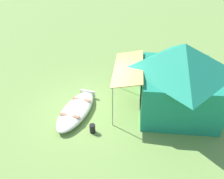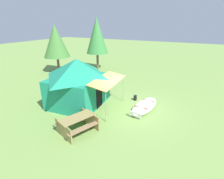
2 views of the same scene
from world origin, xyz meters
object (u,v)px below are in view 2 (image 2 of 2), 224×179
(cooler_box, at_px, (81,109))
(pine_tree_back_left, at_px, (56,41))
(pine_tree_back_right, at_px, (97,36))
(beached_rowboat, at_px, (144,106))
(picnic_table, at_px, (77,123))
(canvas_cabin_tent, at_px, (78,81))
(fuel_can, at_px, (135,98))

(cooler_box, xyz_separation_m, pine_tree_back_left, (6.21, 7.54, 2.98))
(pine_tree_back_right, bearing_deg, cooler_box, -153.74)
(beached_rowboat, xyz_separation_m, picnic_table, (-3.74, 2.14, 0.28))
(canvas_cabin_tent, distance_m, fuel_can, 3.95)
(cooler_box, relative_size, pine_tree_back_left, 0.09)
(fuel_can, bearing_deg, picnic_table, 165.72)
(beached_rowboat, xyz_separation_m, canvas_cabin_tent, (-1.21, 3.98, 1.31))
(picnic_table, relative_size, fuel_can, 5.90)
(cooler_box, height_order, pine_tree_back_right, pine_tree_back_right)
(picnic_table, bearing_deg, canvas_cabin_tent, 36.13)
(canvas_cabin_tent, bearing_deg, cooler_box, -137.99)
(beached_rowboat, distance_m, pine_tree_back_left, 11.84)
(cooler_box, bearing_deg, fuel_can, -36.08)
(beached_rowboat, distance_m, picnic_table, 4.32)
(beached_rowboat, xyz_separation_m, pine_tree_back_right, (7.05, 7.69, 3.40))
(canvas_cabin_tent, xyz_separation_m, cooler_box, (-0.90, -0.81, -1.33))
(picnic_table, bearing_deg, pine_tree_back_left, 47.59)
(beached_rowboat, height_order, picnic_table, picnic_table)
(beached_rowboat, height_order, fuel_can, beached_rowboat)
(beached_rowboat, distance_m, fuel_can, 1.34)
(fuel_can, bearing_deg, beached_rowboat, -134.77)
(picnic_table, xyz_separation_m, cooler_box, (1.63, 1.03, -0.30))
(pine_tree_back_left, bearing_deg, picnic_table, -132.41)
(cooler_box, bearing_deg, pine_tree_back_left, 50.54)
(cooler_box, relative_size, fuel_can, 1.28)
(beached_rowboat, relative_size, cooler_box, 6.45)
(pine_tree_back_left, relative_size, pine_tree_back_right, 0.87)
(pine_tree_back_left, height_order, pine_tree_back_right, pine_tree_back_right)
(fuel_can, bearing_deg, canvas_cabin_tent, 125.40)
(fuel_can, relative_size, pine_tree_back_left, 0.07)
(beached_rowboat, distance_m, pine_tree_back_right, 10.97)
(cooler_box, distance_m, fuel_can, 3.78)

